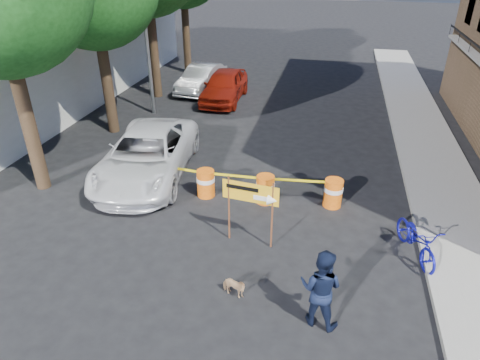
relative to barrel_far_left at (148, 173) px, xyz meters
The scene contains 15 objects.
ground 4.44m from the barrel_far_left, 39.96° to the right, with size 120.00×120.00×0.00m, color black.
sidewalk_east 10.10m from the barrel_far_left, 18.27° to the left, with size 2.40×40.00×0.15m, color gray.
white_building 12.25m from the barrel_far_left, 143.31° to the left, with size 8.00×22.00×6.00m, color silver.
streetlamp 8.13m from the barrel_far_left, 110.94° to the left, with size 1.25×0.18×8.00m.
barrel_far_left is the anchor object (origin of this frame).
barrel_mid_left 2.07m from the barrel_far_left, ahead, with size 0.58×0.58×0.90m.
barrel_mid_right 3.97m from the barrel_far_left, ahead, with size 0.58×0.58×0.90m.
barrel_far_right 6.03m from the barrel_far_left, ahead, with size 0.58×0.58×0.90m.
detour_sign 4.84m from the barrel_far_left, 29.78° to the right, with size 1.50×0.35×1.94m.
pedestrian 7.56m from the barrel_far_left, 38.78° to the right, with size 0.90×0.70×1.86m, color #101832.
bicycle 8.43m from the barrel_far_left, 13.33° to the right, with size 0.70×1.05×2.00m, color #1414A3.
dog 5.93m from the barrel_far_left, 47.98° to the right, with size 0.29×0.63×0.53m, color tan.
suv_white 0.80m from the barrel_far_left, 113.34° to the left, with size 2.67×5.80×1.61m, color silver.
sedan_red 9.25m from the barrel_far_left, 88.55° to the left, with size 1.84×4.59×1.56m, color maroon.
sedan_silver 10.68m from the barrel_far_left, 97.61° to the left, with size 1.47×4.21×1.39m, color #AFB1B6.
Camera 1 is at (2.33, -8.70, 7.11)m, focal length 32.00 mm.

